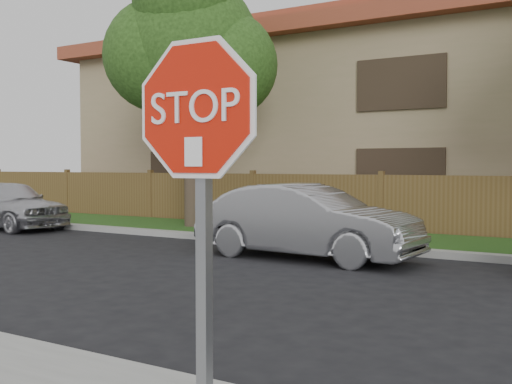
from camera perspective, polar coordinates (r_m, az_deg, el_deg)
The scene contains 4 objects.
tree_left at distance 17.32m, azimuth -6.40°, elevation 13.76°, with size 4.80×3.90×7.78m.
stop_sign at distance 3.11m, azimuth -5.48°, elevation 1.97°, with size 1.01×0.13×2.55m.
sedan_far_left at distance 18.88m, azimuth -22.61°, elevation -1.07°, with size 1.70×4.23×1.44m, color #B8B8BD.
sedan_left at distance 11.91m, azimuth 4.84°, elevation -2.82°, with size 1.57×4.50×1.48m, color #9D9EA2.
Camera 1 is at (1.26, -3.99, 1.86)m, focal length 42.00 mm.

